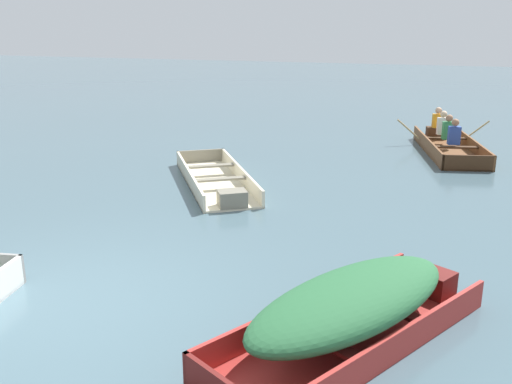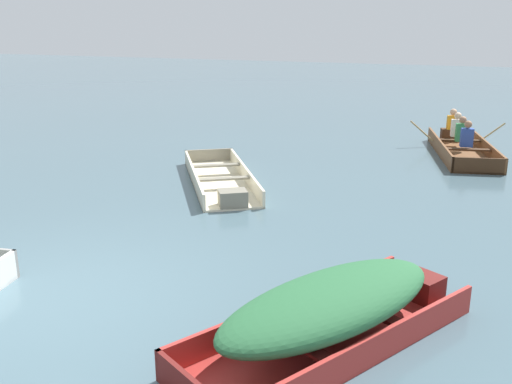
% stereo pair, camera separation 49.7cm
% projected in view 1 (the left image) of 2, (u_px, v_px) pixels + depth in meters
% --- Properties ---
extents(ground_plane, '(80.00, 80.00, 0.00)m').
position_uv_depth(ground_plane, '(65.00, 303.00, 6.71)').
color(ground_plane, '#47606B').
extents(skiff_cream_near_moored, '(2.89, 3.62, 0.32)m').
position_uv_depth(skiff_cream_near_moored, '(216.00, 181.00, 11.44)').
color(skiff_cream_near_moored, beige).
rests_on(skiff_cream_near_moored, ground).
extents(skiff_red_mid_moored, '(2.66, 3.53, 0.69)m').
position_uv_depth(skiff_red_mid_moored, '(353.00, 306.00, 5.84)').
color(skiff_red_mid_moored, '#AD2D28').
rests_on(skiff_red_mid_moored, ground).
extents(rowboat_wooden_brown_with_crew, '(2.36, 3.81, 0.92)m').
position_uv_depth(rowboat_wooden_brown_with_crew, '(447.00, 142.00, 14.49)').
color(rowboat_wooden_brown_with_crew, brown).
rests_on(rowboat_wooden_brown_with_crew, ground).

